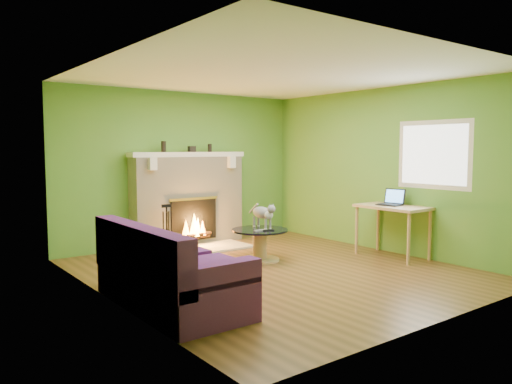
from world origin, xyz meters
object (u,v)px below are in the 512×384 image
sofa (166,274)px  desk (393,212)px  cat (262,215)px  coffee_table (260,243)px

sofa → desk: (3.81, 0.07, 0.35)m
sofa → cat: sofa is taller
desk → cat: (-1.66, 1.07, -0.03)m
cat → sofa: bearing=-148.4°
sofa → coffee_table: 2.34m
coffee_table → cat: bearing=32.0°
desk → cat: size_ratio=1.74×
sofa → coffee_table: size_ratio=2.37×
sofa → cat: 2.45m
sofa → desk: size_ratio=1.84×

